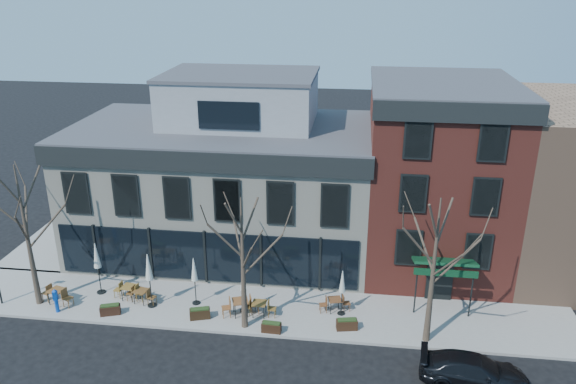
# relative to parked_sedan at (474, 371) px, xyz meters

# --- Properties ---
(ground) EXTENTS (120.00, 120.00, 0.00)m
(ground) POSITION_rel_parked_sedan_xyz_m (-13.75, 6.66, -0.68)
(ground) COLOR black
(ground) RESTS_ON ground
(sidewalk_front) EXTENTS (33.50, 4.70, 0.15)m
(sidewalk_front) POSITION_rel_parked_sedan_xyz_m (-10.50, 4.51, -0.60)
(sidewalk_front) COLOR gray
(sidewalk_front) RESTS_ON ground
(sidewalk_side) EXTENTS (4.50, 12.00, 0.15)m
(sidewalk_side) POSITION_rel_parked_sedan_xyz_m (-25.00, 12.66, -0.60)
(sidewalk_side) COLOR gray
(sidewalk_side) RESTS_ON ground
(corner_building) EXTENTS (18.39, 10.39, 11.10)m
(corner_building) POSITION_rel_parked_sedan_xyz_m (-13.67, 11.73, 4.05)
(corner_building) COLOR beige
(corner_building) RESTS_ON ground
(red_brick_building) EXTENTS (8.20, 11.78, 11.18)m
(red_brick_building) POSITION_rel_parked_sedan_xyz_m (-0.75, 11.64, 4.96)
(red_brick_building) COLOR maroon
(red_brick_building) RESTS_ON ground
(tree_corner) EXTENTS (3.93, 3.98, 7.92)m
(tree_corner) POSITION_rel_parked_sedan_xyz_m (-22.23, 3.46, 3.57)
(tree_corner) COLOR #382B21
(tree_corner) RESTS_ON sidewalk_front
(tree_mid) EXTENTS (3.50, 3.55, 7.04)m
(tree_mid) POSITION_rel_parked_sedan_xyz_m (-10.74, 2.76, 3.12)
(tree_mid) COLOR #382B21
(tree_mid) RESTS_ON sidewalk_front
(tree_right) EXTENTS (3.72, 3.77, 7.48)m
(tree_right) POSITION_rel_parked_sedan_xyz_m (-1.73, 2.76, 3.34)
(tree_right) COLOR #382B21
(tree_right) RESTS_ON sidewalk_front
(parked_sedan) EXTENTS (4.84, 2.41, 1.35)m
(parked_sedan) POSITION_rel_parked_sedan_xyz_m (0.00, 0.00, 0.00)
(parked_sedan) COLOR black
(parked_sedan) RESTS_ON ground
(call_box) EXTENTS (0.27, 0.27, 1.37)m
(call_box) POSITION_rel_parked_sedan_xyz_m (-20.83, 2.78, 0.20)
(call_box) COLOR #0D42AF
(call_box) RESTS_ON sidewalk_front
(cafe_set_0) EXTENTS (1.99, 0.99, 1.02)m
(cafe_set_0) POSITION_rel_parked_sedan_xyz_m (-21.20, 3.55, -0.00)
(cafe_set_0) COLOR brown
(cafe_set_0) RESTS_ON sidewalk_front
(cafe_set_1) EXTENTS (1.87, 0.82, 0.96)m
(cafe_set_1) POSITION_rel_parked_sedan_xyz_m (-17.52, 4.48, -0.03)
(cafe_set_1) COLOR brown
(cafe_set_1) RESTS_ON sidewalk_front
(cafe_set_2) EXTENTS (1.80, 0.83, 0.92)m
(cafe_set_2) POSITION_rel_parked_sedan_xyz_m (-16.74, 4.21, -0.05)
(cafe_set_2) COLOR brown
(cafe_set_2) RESTS_ON sidewalk_front
(cafe_set_3) EXTENTS (2.05, 1.15, 1.05)m
(cafe_set_3) POSITION_rel_parked_sedan_xyz_m (-11.17, 3.75, 0.02)
(cafe_set_3) COLOR brown
(cafe_set_3) RESTS_ON sidewalk_front
(cafe_set_4) EXTENTS (1.80, 0.73, 0.95)m
(cafe_set_4) POSITION_rel_parked_sedan_xyz_m (-10.18, 3.80, -0.04)
(cafe_set_4) COLOR brown
(cafe_set_4) RESTS_ON sidewalk_front
(cafe_set_5) EXTENTS (1.74, 0.85, 0.89)m
(cafe_set_5) POSITION_rel_parked_sedan_xyz_m (-6.30, 4.71, -0.07)
(cafe_set_5) COLOR brown
(cafe_set_5) RESTS_ON sidewalk_front
(umbrella_0) EXTENTS (0.49, 0.49, 3.07)m
(umbrella_0) POSITION_rel_parked_sedan_xyz_m (-19.37, 4.89, 1.64)
(umbrella_0) COLOR black
(umbrella_0) RESTS_ON sidewalk_front
(umbrella_1) EXTENTS (0.50, 0.50, 3.11)m
(umbrella_1) POSITION_rel_parked_sedan_xyz_m (-16.07, 3.96, 1.67)
(umbrella_1) COLOR black
(umbrella_1) RESTS_ON sidewalk_front
(umbrella_2) EXTENTS (0.44, 0.44, 2.75)m
(umbrella_2) POSITION_rel_parked_sedan_xyz_m (-13.78, 4.49, 1.42)
(umbrella_2) COLOR black
(umbrella_2) RESTS_ON sidewalk_front
(umbrella_3) EXTENTS (0.39, 0.39, 2.45)m
(umbrella_3) POSITION_rel_parked_sedan_xyz_m (-11.07, 4.09, 1.20)
(umbrella_3) COLOR black
(umbrella_3) RESTS_ON sidewalk_front
(umbrella_4) EXTENTS (0.41, 0.41, 2.56)m
(umbrella_4) POSITION_rel_parked_sedan_xyz_m (-5.95, 4.49, 1.28)
(umbrella_4) COLOR black
(umbrella_4) RESTS_ON sidewalk_front
(planter_0) EXTENTS (1.10, 0.72, 0.57)m
(planter_0) POSITION_rel_parked_sedan_xyz_m (-17.95, 2.91, -0.24)
(planter_0) COLOR black
(planter_0) RESTS_ON sidewalk_front
(planter_1) EXTENTS (1.13, 0.70, 0.59)m
(planter_1) POSITION_rel_parked_sedan_xyz_m (-13.19, 3.16, -0.23)
(planter_1) COLOR black
(planter_1) RESTS_ON sidewalk_front
(planter_2) EXTENTS (1.00, 0.44, 0.55)m
(planter_2) POSITION_rel_parked_sedan_xyz_m (-9.34, 2.46, -0.25)
(planter_2) COLOR black
(planter_2) RESTS_ON sidewalk_front
(planter_3) EXTENTS (1.11, 0.61, 0.59)m
(planter_3) POSITION_rel_parked_sedan_xyz_m (-5.62, 3.16, -0.23)
(planter_3) COLOR black
(planter_3) RESTS_ON sidewalk_front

